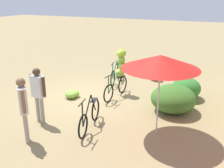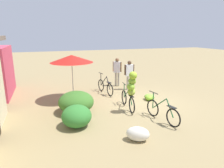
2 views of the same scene
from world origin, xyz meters
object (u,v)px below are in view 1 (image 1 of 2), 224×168
(market_umbrella, at_px, (161,62))
(produce_sack, at_px, (155,75))
(bicycle_leftmost, at_px, (116,74))
(bicycle_center_loaded, at_px, (90,117))
(person_bystander, at_px, (38,90))
(person_vendor, at_px, (23,103))
(banana_pile_on_ground, at_px, (72,94))
(bicycle_near_pile, at_px, (120,70))

(market_umbrella, bearing_deg, produce_sack, -164.63)
(market_umbrella, xyz_separation_m, bicycle_leftmost, (-3.52, -2.70, -1.65))
(market_umbrella, height_order, bicycle_center_loaded, market_umbrella)
(person_bystander, bearing_deg, bicycle_leftmost, 171.99)
(bicycle_leftmost, relative_size, person_vendor, 1.00)
(person_vendor, relative_size, person_bystander, 1.03)
(market_umbrella, bearing_deg, bicycle_center_loaded, -73.61)
(bicycle_leftmost, bearing_deg, banana_pile_on_ground, -18.84)
(bicycle_center_loaded, height_order, produce_sack, bicycle_center_loaded)
(banana_pile_on_ground, xyz_separation_m, person_vendor, (3.02, 0.52, 0.93))
(banana_pile_on_ground, xyz_separation_m, person_bystander, (2.02, 0.17, 0.89))
(bicycle_leftmost, bearing_deg, person_vendor, -2.72)
(bicycle_center_loaded, distance_m, person_bystander, 1.67)
(bicycle_leftmost, distance_m, bicycle_near_pile, 1.58)
(bicycle_center_loaded, distance_m, produce_sack, 5.03)
(bicycle_near_pile, height_order, produce_sack, bicycle_near_pile)
(market_umbrella, bearing_deg, bicycle_near_pile, -138.26)
(bicycle_center_loaded, relative_size, produce_sack, 2.45)
(bicycle_leftmost, relative_size, produce_sack, 2.47)
(person_vendor, bearing_deg, bicycle_center_loaded, 137.08)
(bicycle_leftmost, xyz_separation_m, banana_pile_on_ground, (2.28, -0.78, -0.23))
(bicycle_leftmost, bearing_deg, produce_sack, 122.68)
(produce_sack, bearing_deg, banana_pile_on_ground, -34.94)
(banana_pile_on_ground, relative_size, person_bystander, 0.41)
(bicycle_center_loaded, bearing_deg, person_vendor, -42.92)
(bicycle_leftmost, height_order, bicycle_near_pile, bicycle_near_pile)
(banana_pile_on_ground, bearing_deg, bicycle_near_pile, 124.07)
(market_umbrella, distance_m, banana_pile_on_ground, 4.14)
(banana_pile_on_ground, distance_m, person_bystander, 2.22)
(bicycle_leftmost, distance_m, person_bystander, 4.39)
(bicycle_center_loaded, bearing_deg, market_umbrella, 106.39)
(market_umbrella, distance_m, person_bystander, 3.54)
(produce_sack, xyz_separation_m, person_bystander, (5.24, -2.08, 0.81))
(bicycle_near_pile, xyz_separation_m, person_bystander, (3.02, -1.31, 0.04))
(produce_sack, xyz_separation_m, person_vendor, (6.25, -1.73, 0.85))
(banana_pile_on_ground, xyz_separation_m, produce_sack, (-3.22, 2.25, 0.08))
(market_umbrella, height_order, bicycle_near_pile, market_umbrella)
(person_vendor, height_order, person_bystander, person_vendor)
(market_umbrella, relative_size, banana_pile_on_ground, 3.22)
(bicycle_leftmost, bearing_deg, person_bystander, -8.01)
(person_vendor, bearing_deg, bicycle_leftmost, 177.28)
(bicycle_near_pile, height_order, banana_pile_on_ground, bicycle_near_pile)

